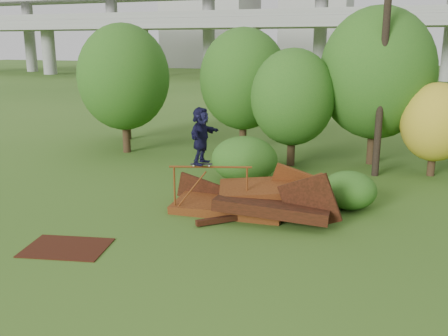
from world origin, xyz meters
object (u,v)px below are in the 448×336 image
(flat_plate, at_px, (67,248))
(utility_pole, at_px, (385,44))
(scrap_pile, at_px, (255,201))
(skater, at_px, (201,136))

(flat_plate, height_order, utility_pole, utility_pole)
(scrap_pile, distance_m, flat_plate, 5.83)
(skater, xyz_separation_m, utility_pole, (4.79, 6.69, 2.70))
(flat_plate, relative_size, utility_pole, 0.21)
(skater, relative_size, flat_plate, 0.83)
(skater, distance_m, flat_plate, 5.04)
(scrap_pile, height_order, skater, skater)
(scrap_pile, relative_size, flat_plate, 2.71)
(scrap_pile, distance_m, skater, 2.68)
(skater, xyz_separation_m, flat_plate, (-2.26, -3.77, -2.47))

